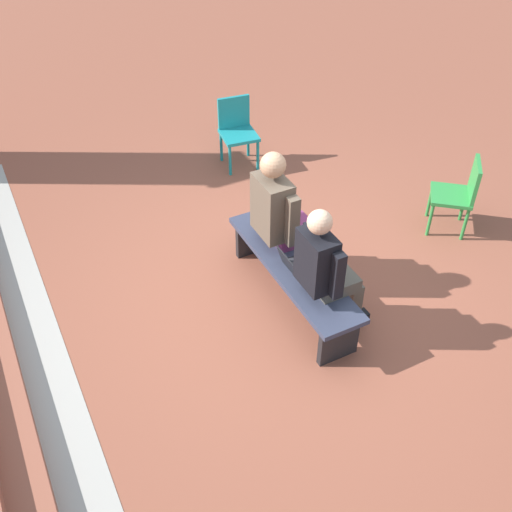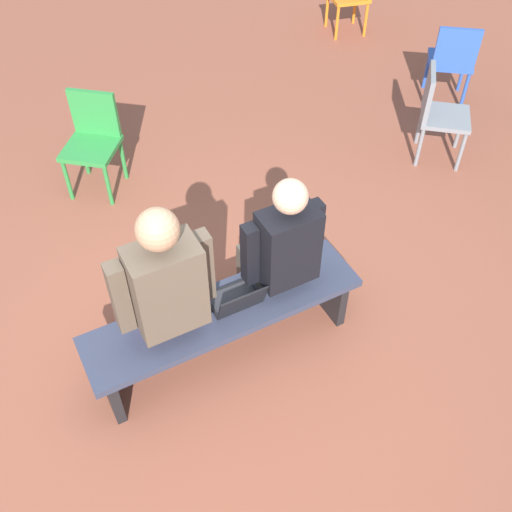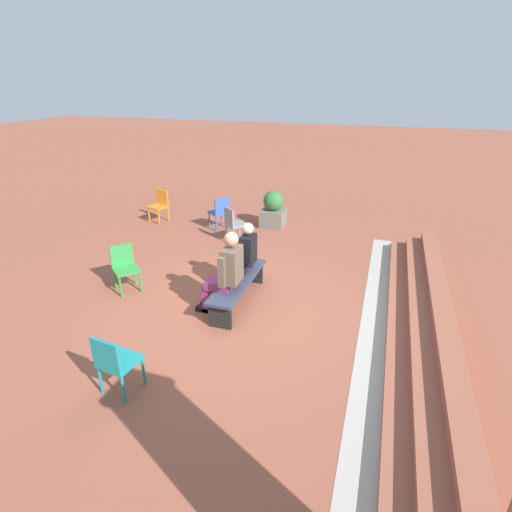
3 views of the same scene
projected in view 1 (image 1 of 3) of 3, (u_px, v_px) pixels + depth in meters
The scene contains 8 objects.
ground_plane at pixel (279, 289), 5.84m from camera, with size 60.00×60.00×0.00m, color brown.
concrete_strip at pixel (52, 386), 4.95m from camera, with size 7.61×0.40×0.01m, color #A8A399.
bench at pixel (292, 272), 5.51m from camera, with size 1.80×0.44×0.45m.
person_student at pixel (326, 268), 5.01m from camera, with size 0.53×0.67×1.32m.
person_adult at pixel (282, 215), 5.51m from camera, with size 0.59×0.75×1.43m.
laptop at pixel (297, 265), 5.35m from camera, with size 0.32×0.29×0.21m.
plastic_chair_far_right at pixel (460, 192), 6.28m from camera, with size 0.59×0.59×0.84m.
plastic_chair_far_left at pixel (237, 128), 7.34m from camera, with size 0.47×0.47×0.84m.
Camera 1 is at (-3.69, 2.13, 4.02)m, focal length 42.00 mm.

